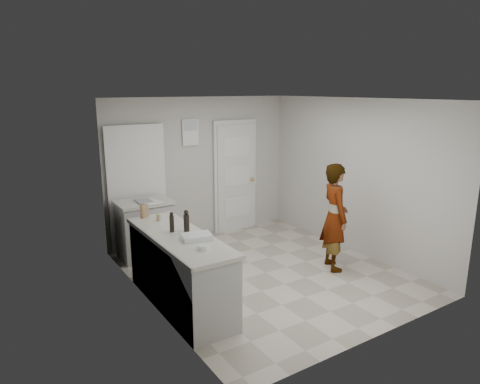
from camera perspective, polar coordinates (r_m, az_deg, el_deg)
ground at (r=6.41m, az=3.43°, el=-10.70°), size 4.00×4.00×0.00m
room_shell at (r=7.60m, az=-6.21°, el=1.31°), size 4.00×4.00×4.00m
main_counter at (r=5.41m, az=-7.98°, el=-10.66°), size 0.64×1.96×0.93m
side_counter at (r=6.99m, az=-12.53°, el=-5.11°), size 0.84×0.61×0.93m
person at (r=6.45m, az=12.51°, el=-3.26°), size 0.58×0.69×1.60m
cake_mix_box at (r=5.96m, az=-12.64°, el=-2.51°), size 0.12×0.09×0.18m
spice_jar at (r=5.80m, az=-10.82°, el=-3.37°), size 0.06×0.06×0.09m
oil_cruet_a at (r=5.27m, az=-7.16°, el=-3.92°), size 0.07×0.07×0.28m
oil_cruet_b at (r=5.30m, az=-9.09°, el=-4.02°), size 0.06×0.06×0.25m
baking_dish at (r=5.05m, az=-5.80°, el=-5.97°), size 0.38×0.30×0.06m
egg_bowl at (r=4.73m, az=-4.98°, el=-7.36°), size 0.12×0.12×0.05m
papers at (r=6.78m, az=-12.06°, el=-1.25°), size 0.36×0.41×0.01m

